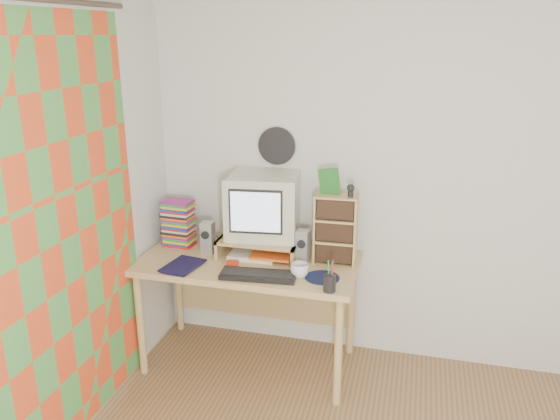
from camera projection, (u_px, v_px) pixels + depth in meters
The scene contains 19 objects.
back_wall at pixel (420, 181), 3.44m from camera, with size 3.50×3.50×0.00m, color silver.
curtain at pixel (61, 242), 2.70m from camera, with size 2.20×2.20×0.00m, color #DA471E.
wall_disc at pixel (277, 146), 3.58m from camera, with size 0.25×0.25×0.02m, color black.
desk at pixel (251, 275), 3.59m from camera, with size 1.40×0.70×0.75m.
monitor_riser at pixel (260, 242), 3.55m from camera, with size 0.52×0.30×0.12m.
crt_monitor at pixel (263, 206), 3.52m from camera, with size 0.43×0.43×0.41m, color beige.
speaker_left at pixel (208, 237), 3.58m from camera, with size 0.08×0.08×0.21m, color #A0A1A5.
speaker_right at pixel (303, 246), 3.43m from camera, with size 0.08×0.08×0.21m, color #A0A1A5.
keyboard at pixel (258, 275), 3.24m from camera, with size 0.45×0.15×0.03m, color black.
dvd_stack at pixel (178, 226), 3.70m from camera, with size 0.19×0.14×0.27m, color brown, non-canonical shape.
cd_rack at pixel (335, 229), 3.41m from camera, with size 0.27×0.14×0.44m, color tan.
mug at pixel (300, 270), 3.24m from camera, with size 0.11×0.11×0.09m, color white.
diary at pixel (170, 261), 3.42m from camera, with size 0.24×0.18×0.05m, color #100E34.
mousepad at pixel (322, 278), 3.24m from camera, with size 0.21×0.21×0.00m, color #101537.
pen_cup at pixel (330, 280), 3.05m from camera, with size 0.07×0.07×0.14m, color black, non-canonical shape.
papers at pixel (261, 254), 3.54m from camera, with size 0.30×0.22×0.04m, color silver, non-canonical shape.
red_box at pixel (232, 264), 3.39m from camera, with size 0.07×0.04×0.04m, color red.
game_box at pixel (329, 181), 3.34m from camera, with size 0.12×0.03×0.16m, color #1B601D.
webcam at pixel (351, 191), 3.28m from camera, with size 0.05×0.05×0.08m, color black, non-canonical shape.
Camera 1 is at (-0.02, -1.69, 2.14)m, focal length 35.00 mm.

